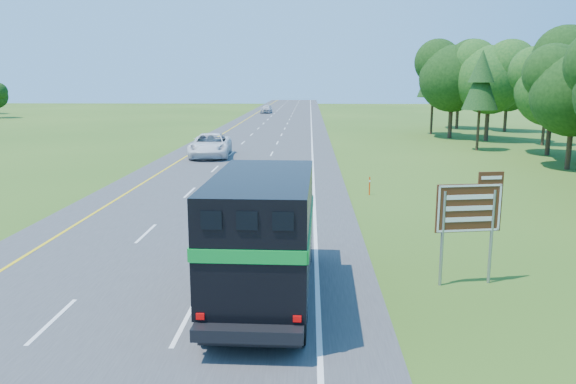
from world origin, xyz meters
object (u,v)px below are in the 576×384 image
Objects in this scene: far_car at (266,109)px; exit_sign at (470,212)px; white_suv at (210,145)px; horse_truck at (265,231)px.

far_car is 1.34× the size of exit_sign.
exit_sign reaches higher than white_suv.
far_car is at bearing 85.85° from white_suv.
horse_truck reaches higher than far_car.
white_suv is 65.82m from far_car.
far_car is (-7.39, 97.74, -1.23)m from horse_truck.
exit_sign reaches higher than far_car.
white_suv reaches higher than far_car.
far_car is at bearing 95.65° from horse_truck.
exit_sign is (13.69, -30.44, 1.37)m from white_suv.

